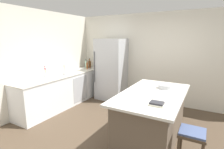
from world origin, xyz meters
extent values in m
plane|color=#4C3D2D|center=(0.00, 0.00, 0.00)|extent=(7.20, 7.20, 0.00)
cube|color=silver|center=(0.00, 2.25, 1.30)|extent=(6.00, 0.10, 2.60)
cube|color=silver|center=(-2.45, 0.00, 1.30)|extent=(0.10, 6.00, 2.60)
cube|color=white|center=(-2.09, 0.69, 0.44)|extent=(0.63, 2.83, 0.87)
cube|color=silver|center=(-2.09, 0.69, 0.89)|extent=(0.66, 2.86, 0.03)
cube|color=#B2B5BA|center=(-1.77, 1.04, 0.44)|extent=(0.01, 0.60, 0.73)
cube|color=brown|center=(0.59, 0.25, 0.43)|extent=(0.91, 1.72, 0.86)
cube|color=silver|center=(0.59, 0.25, 0.88)|extent=(1.07, 1.92, 0.04)
cube|color=#B7BABF|center=(-1.20, 1.86, 0.94)|extent=(0.86, 0.68, 1.87)
cylinder|color=#4C4C51|center=(-1.58, 1.50, 1.03)|extent=(0.02, 0.02, 0.94)
cylinder|color=#473828|center=(1.18, -0.14, 0.28)|extent=(0.04, 0.04, 0.55)
cube|color=#473828|center=(1.33, -0.29, 0.57)|extent=(0.36, 0.36, 0.04)
cube|color=#47567F|center=(1.33, -0.29, 0.61)|extent=(0.34, 0.34, 0.03)
cylinder|color=silver|center=(-2.15, 0.43, 0.91)|extent=(0.05, 0.05, 0.02)
cylinder|color=silver|center=(-2.15, 0.43, 1.06)|extent=(0.02, 0.02, 0.28)
cylinder|color=silver|center=(-2.09, 0.43, 1.18)|extent=(0.14, 0.02, 0.02)
cylinder|color=silver|center=(-2.07, 0.09, 0.97)|extent=(0.09, 0.09, 0.13)
cylinder|color=#4C7F3D|center=(-2.08, 0.10, 1.05)|extent=(0.01, 0.03, 0.20)
sphere|color=#DB4C66|center=(-2.08, 0.10, 1.15)|extent=(0.04, 0.04, 0.04)
cylinder|color=#4C7F3D|center=(-2.07, 0.09, 1.08)|extent=(0.01, 0.02, 0.25)
sphere|color=#DB4C66|center=(-2.07, 0.09, 1.21)|extent=(0.04, 0.04, 0.04)
cylinder|color=#4C7F3D|center=(-2.06, 0.09, 1.05)|extent=(0.01, 0.04, 0.19)
sphere|color=#DB4C66|center=(-2.06, 0.09, 1.15)|extent=(0.04, 0.04, 0.04)
cylinder|color=gray|center=(-2.03, 0.73, 0.91)|extent=(0.14, 0.14, 0.01)
cylinder|color=white|center=(-2.03, 0.73, 1.04)|extent=(0.11, 0.11, 0.26)
cylinder|color=gray|center=(-2.03, 0.73, 1.19)|extent=(0.02, 0.02, 0.04)
cylinder|color=brown|center=(-2.12, 1.99, 1.01)|extent=(0.09, 0.09, 0.22)
cylinder|color=brown|center=(-2.12, 1.99, 1.16)|extent=(0.04, 0.04, 0.08)
cylinder|color=black|center=(-2.12, 1.99, 1.21)|extent=(0.04, 0.04, 0.01)
cylinder|color=#5B3319|center=(-2.06, 1.91, 0.99)|extent=(0.07, 0.07, 0.17)
cylinder|color=#5B3319|center=(-2.06, 1.91, 1.11)|extent=(0.03, 0.03, 0.07)
cylinder|color=black|center=(-2.06, 1.91, 1.15)|extent=(0.03, 0.03, 0.01)
cylinder|color=#8CB79E|center=(-2.13, 1.81, 1.02)|extent=(0.07, 0.07, 0.23)
cylinder|color=#8CB79E|center=(-2.13, 1.81, 1.16)|extent=(0.03, 0.03, 0.06)
cylinder|color=black|center=(-2.13, 1.81, 1.20)|extent=(0.03, 0.03, 0.01)
cylinder|color=#994C23|center=(-2.01, 1.71, 1.00)|extent=(0.06, 0.06, 0.20)
cylinder|color=#994C23|center=(-2.01, 1.71, 1.14)|extent=(0.03, 0.03, 0.07)
cylinder|color=black|center=(-2.01, 1.71, 1.18)|extent=(0.03, 0.03, 0.01)
cube|color=silver|center=(0.81, -0.31, 0.92)|extent=(0.22, 0.18, 0.03)
cube|color=#2D2D33|center=(0.81, -0.31, 0.94)|extent=(0.20, 0.16, 0.03)
cylinder|color=#B2B5BA|center=(0.71, 0.66, 0.94)|extent=(0.26, 0.26, 0.08)
camera|label=1|loc=(1.42, -2.77, 1.89)|focal=27.80mm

